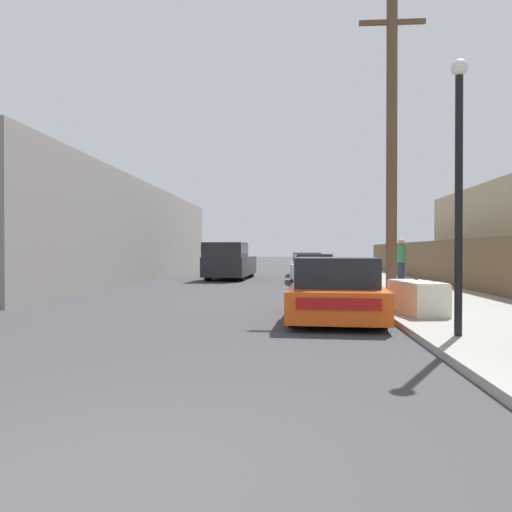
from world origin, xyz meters
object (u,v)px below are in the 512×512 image
object	(u,v)px
car_parked_far	(307,265)
street_lamp	(459,174)
pickup_truck	(229,261)
utility_pole	(392,142)
parked_sports_car_red	(336,292)
discarded_fridge	(417,297)
pedestrian	(401,261)
car_parked_mid	(312,269)

from	to	relation	value
car_parked_far	street_lamp	world-z (taller)	street_lamp
pickup_truck	street_lamp	size ratio (longest dim) A/B	1.29
utility_pole	street_lamp	xyz separation A→B (m)	(-0.15, -5.99, -1.81)
parked_sports_car_red	pickup_truck	distance (m)	14.89
parked_sports_car_red	pickup_truck	xyz separation A→B (m)	(-4.06, 14.32, 0.33)
car_parked_far	pickup_truck	size ratio (longest dim) A/B	0.80
parked_sports_car_red	utility_pole	xyz separation A→B (m)	(1.82, 3.37, 3.88)
car_parked_far	street_lamp	distance (m)	21.15
discarded_fridge	street_lamp	distance (m)	3.61
pickup_truck	street_lamp	distance (m)	17.97
street_lamp	parked_sports_car_red	bearing A→B (deg)	122.59
parked_sports_car_red	street_lamp	size ratio (longest dim) A/B	0.97
pickup_truck	discarded_fridge	bearing A→B (deg)	115.32
discarded_fridge	street_lamp	size ratio (longest dim) A/B	0.42
pickup_truck	utility_pole	distance (m)	12.93
parked_sports_car_red	pedestrian	size ratio (longest dim) A/B	2.31
car_parked_mid	pedestrian	size ratio (longest dim) A/B	2.39
parked_sports_car_red	car_parked_mid	bearing A→B (deg)	93.88
pickup_truck	utility_pole	size ratio (longest dim) A/B	0.66
parked_sports_car_red	pedestrian	world-z (taller)	pedestrian
utility_pole	car_parked_mid	bearing A→B (deg)	101.82
car_parked_far	utility_pole	world-z (taller)	utility_pole
pedestrian	utility_pole	bearing A→B (deg)	-104.57
car_parked_far	pedestrian	xyz separation A→B (m)	(3.44, -8.97, 0.43)
car_parked_far	utility_pole	size ratio (longest dim) A/B	0.53
discarded_fridge	pedestrian	world-z (taller)	pedestrian
car_parked_far	car_parked_mid	bearing A→B (deg)	-88.97
car_parked_mid	street_lamp	xyz separation A→B (m)	(1.68, -14.71, 2.05)
pickup_truck	street_lamp	world-z (taller)	street_lamp
car_parked_far	pedestrian	size ratio (longest dim) A/B	2.46
discarded_fridge	car_parked_mid	world-z (taller)	car_parked_mid
utility_pole	pedestrian	distance (m)	7.10
parked_sports_car_red	street_lamp	world-z (taller)	street_lamp
discarded_fridge	car_parked_far	bearing A→B (deg)	86.89
street_lamp	discarded_fridge	bearing A→B (deg)	88.57
utility_pole	car_parked_far	bearing A→B (deg)	97.11
parked_sports_car_red	pickup_truck	bearing A→B (deg)	109.67
car_parked_mid	car_parked_far	size ratio (longest dim) A/B	0.97
car_parked_far	discarded_fridge	bearing A→B (deg)	-83.72
street_lamp	pickup_truck	bearing A→B (deg)	108.70
street_lamp	car_parked_mid	bearing A→B (deg)	96.52
discarded_fridge	car_parked_mid	bearing A→B (deg)	89.64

